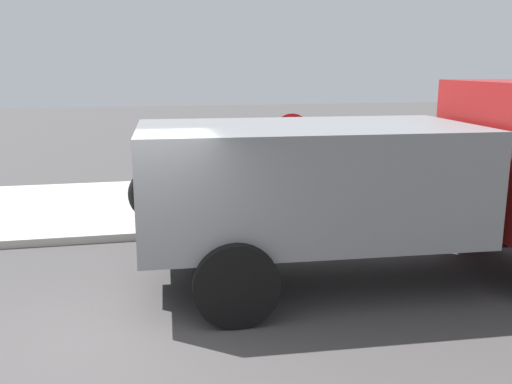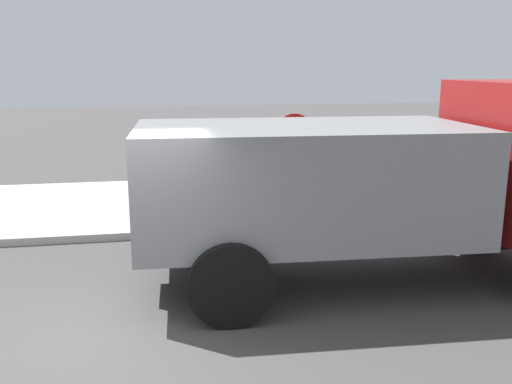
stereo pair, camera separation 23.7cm
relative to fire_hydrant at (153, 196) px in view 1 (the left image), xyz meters
The scene contains 6 objects.
ground_plane 5.38m from the fire_hydrant, 96.13° to the right, with size 80.00×80.00×0.00m, color #423F3F.
sidewalk_curb 1.40m from the fire_hydrant, 115.77° to the left, with size 36.00×5.00×0.15m, color #ADA89E.
fire_hydrant is the anchor object (origin of this frame).
loose_tire 0.51m from the fire_hydrant, 86.61° to the right, with size 1.09×1.09×0.28m, color black.
stop_sign 3.08m from the fire_hydrant, 17.31° to the right, with size 0.76×0.08×2.15m.
dump_truck_gray 5.39m from the fire_hydrant, 49.65° to the right, with size 7.11×3.06×3.00m.
Camera 1 is at (0.33, -6.37, 3.24)m, focal length 39.48 mm.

